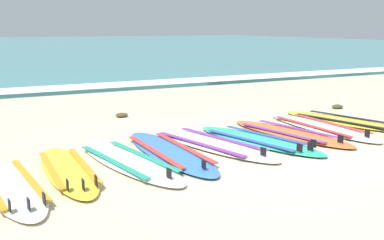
# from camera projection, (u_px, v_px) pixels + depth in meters

# --- Properties ---
(ground_plane) EXTENTS (80.00, 80.00, 0.00)m
(ground_plane) POSITION_uv_depth(u_px,v_px,m) (261.00, 152.00, 6.19)
(ground_plane) COLOR beige
(sea) EXTENTS (80.00, 60.00, 0.10)m
(sea) POSITION_uv_depth(u_px,v_px,m) (16.00, 46.00, 38.31)
(sea) COLOR teal
(sea) RESTS_ON ground
(wave_foam_strip) EXTENTS (80.00, 1.16, 0.11)m
(wave_foam_strip) POSITION_uv_depth(u_px,v_px,m) (114.00, 87.00, 12.45)
(wave_foam_strip) COLOR white
(wave_foam_strip) RESTS_ON ground
(surfboard_0) EXTENTS (0.80, 2.28, 0.18)m
(surfboard_0) POSITION_uv_depth(u_px,v_px,m) (10.00, 185.00, 4.79)
(surfboard_0) COLOR white
(surfboard_0) RESTS_ON ground
(surfboard_1) EXTENTS (0.54, 2.14, 0.18)m
(surfboard_1) POSITION_uv_depth(u_px,v_px,m) (68.00, 170.00, 5.31)
(surfboard_1) COLOR yellow
(surfboard_1) RESTS_ON ground
(surfboard_2) EXTENTS (1.04, 2.46, 0.18)m
(surfboard_2) POSITION_uv_depth(u_px,v_px,m) (128.00, 161.00, 5.66)
(surfboard_2) COLOR white
(surfboard_2) RESTS_ON ground
(surfboard_3) EXTENTS (0.69, 2.50, 0.18)m
(surfboard_3) POSITION_uv_depth(u_px,v_px,m) (169.00, 152.00, 6.09)
(surfboard_3) COLOR #3875CC
(surfboard_3) RESTS_ON ground
(surfboard_4) EXTENTS (1.27, 2.59, 0.18)m
(surfboard_4) POSITION_uv_depth(u_px,v_px,m) (211.00, 144.00, 6.50)
(surfboard_4) COLOR silver
(surfboard_4) RESTS_ON ground
(surfboard_5) EXTENTS (1.19, 2.42, 0.18)m
(surfboard_5) POSITION_uv_depth(u_px,v_px,m) (258.00, 140.00, 6.70)
(surfboard_5) COLOR #2DB793
(surfboard_5) RESTS_ON ground
(surfboard_6) EXTENTS (1.09, 2.42, 0.18)m
(surfboard_6) POSITION_uv_depth(u_px,v_px,m) (290.00, 133.00, 7.14)
(surfboard_6) COLOR orange
(surfboard_6) RESTS_ON ground
(surfboard_7) EXTENTS (0.71, 2.51, 0.18)m
(surfboard_7) POSITION_uv_depth(u_px,v_px,m) (321.00, 127.00, 7.59)
(surfboard_7) COLOR silver
(surfboard_7) RESTS_ON ground
(surfboard_8) EXTENTS (1.32, 2.61, 0.18)m
(surfboard_8) POSITION_uv_depth(u_px,v_px,m) (347.00, 121.00, 8.00)
(surfboard_8) COLOR yellow
(surfboard_8) RESTS_ON ground
(seaweed_clump_near_shoreline) EXTENTS (0.24, 0.19, 0.08)m
(seaweed_clump_near_shoreline) POSITION_uv_depth(u_px,v_px,m) (122.00, 115.00, 8.56)
(seaweed_clump_near_shoreline) COLOR #4C4228
(seaweed_clump_near_shoreline) RESTS_ON ground
(seaweed_clump_mid_sand) EXTENTS (0.25, 0.20, 0.09)m
(seaweed_clump_mid_sand) POSITION_uv_depth(u_px,v_px,m) (337.00, 107.00, 9.45)
(seaweed_clump_mid_sand) COLOR #384723
(seaweed_clump_mid_sand) RESTS_ON ground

